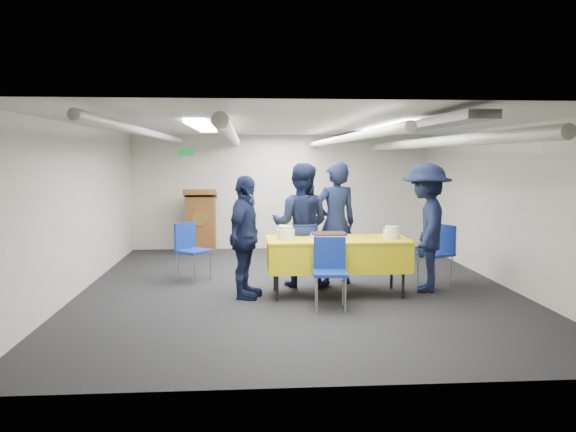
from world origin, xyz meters
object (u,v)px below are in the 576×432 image
at_px(podium, 201,221).
at_px(sailor_d, 426,227).
at_px(sailor_b, 301,225).
at_px(sailor_c, 245,237).
at_px(chair_near, 330,265).
at_px(sailor_a, 335,223).
at_px(sheet_cake, 329,236).
at_px(chair_left, 190,245).
at_px(chair_right, 439,248).
at_px(serving_table, 337,254).

distance_m(podium, sailor_d, 4.76).
distance_m(sailor_b, sailor_d, 1.75).
relative_size(sailor_b, sailor_c, 1.09).
height_order(chair_near, sailor_b, sailor_b).
height_order(sailor_a, sailor_d, sailor_a).
relative_size(sheet_cake, sailor_a, 0.27).
xyz_separation_m(chair_left, sailor_c, (0.84, -1.15, 0.28)).
distance_m(podium, chair_right, 4.74).
height_order(chair_right, sailor_b, sailor_b).
relative_size(chair_right, chair_left, 1.00).
bearing_deg(podium, sailor_d, -45.05).
bearing_deg(chair_left, podium, 90.77).
bearing_deg(podium, chair_left, -89.23).
relative_size(chair_left, sailor_b, 0.49).
height_order(chair_near, chair_left, same).
bearing_deg(sailor_b, sailor_c, 53.38).
height_order(serving_table, sailor_d, sailor_d).
relative_size(chair_near, sailor_d, 0.49).
bearing_deg(chair_near, podium, 114.80).
distance_m(chair_left, sailor_a, 2.22).
distance_m(chair_left, sailor_b, 1.75).
bearing_deg(chair_near, chair_right, 33.61).
height_order(serving_table, sailor_b, sailor_b).
xyz_separation_m(chair_near, sailor_b, (-0.25, 1.20, 0.35)).
xyz_separation_m(sheet_cake, sailor_a, (0.19, 0.66, 0.08)).
relative_size(chair_near, sailor_a, 0.49).
relative_size(sailor_a, sailor_b, 1.01).
xyz_separation_m(chair_near, chair_left, (-1.88, 1.71, 0.00)).
relative_size(chair_near, sailor_b, 0.49).
relative_size(sheet_cake, podium, 0.38).
height_order(sheet_cake, sailor_b, sailor_b).
xyz_separation_m(podium, sailor_a, (2.18, -2.85, 0.28)).
relative_size(chair_right, sailor_a, 0.49).
height_order(serving_table, sailor_a, sailor_a).
relative_size(sheet_cake, sailor_d, 0.27).
relative_size(serving_table, podium, 1.51).
xyz_separation_m(podium, chair_left, (0.03, -2.43, -0.08)).
xyz_separation_m(serving_table, chair_right, (1.60, 0.55, -0.03)).
xyz_separation_m(chair_right, sailor_b, (-2.04, 0.01, 0.35)).
relative_size(sheet_cake, sailor_b, 0.27).
bearing_deg(sailor_a, sailor_c, 14.54).
height_order(chair_near, sailor_a, sailor_a).
bearing_deg(sheet_cake, sailor_a, 73.86).
bearing_deg(sailor_c, sailor_a, -42.88).
height_order(sailor_a, sailor_b, sailor_a).
distance_m(sailor_c, sailor_d, 2.50).
xyz_separation_m(sailor_b, sailor_c, (-0.80, -0.64, -0.08)).
height_order(serving_table, chair_near, chair_near).
bearing_deg(serving_table, sailor_a, 83.51).
bearing_deg(sailor_b, chair_right, -165.85).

